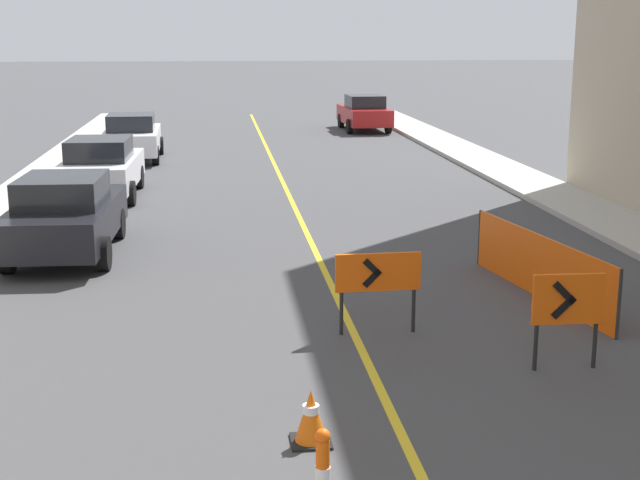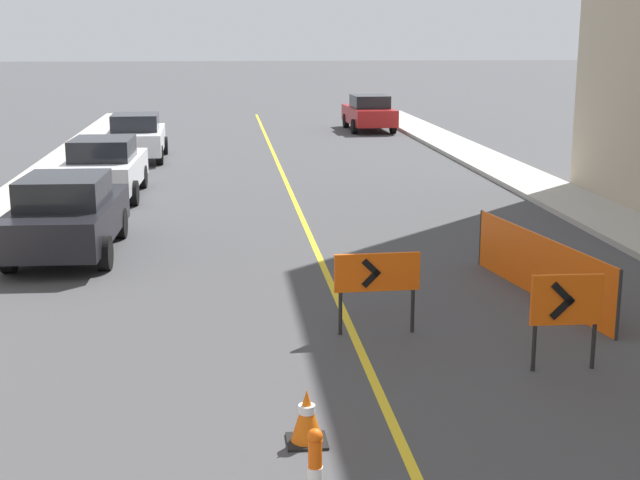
# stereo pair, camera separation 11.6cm
# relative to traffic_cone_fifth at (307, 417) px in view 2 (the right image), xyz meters

# --- Properties ---
(lane_stripe) EXTENTS (0.12, 51.90, 0.01)m
(lane_stripe) POSITION_rel_traffic_cone_fifth_xyz_m (1.00, 13.79, -0.29)
(lane_stripe) COLOR gold
(lane_stripe) RESTS_ON ground_plane
(sidewalk_left) EXTENTS (1.84, 51.90, 0.14)m
(sidewalk_left) POSITION_rel_traffic_cone_fifth_xyz_m (-6.00, 13.79, -0.23)
(sidewalk_left) COLOR #ADA89E
(sidewalk_left) RESTS_ON ground_plane
(sidewalk_right) EXTENTS (1.84, 51.90, 0.14)m
(sidewalk_right) POSITION_rel_traffic_cone_fifth_xyz_m (7.99, 13.79, -0.23)
(sidewalk_right) COLOR #ADA89E
(sidewalk_right) RESTS_ON ground_plane
(traffic_cone_fifth) EXTENTS (0.43, 0.43, 0.60)m
(traffic_cone_fifth) POSITION_rel_traffic_cone_fifth_xyz_m (0.00, 0.00, 0.00)
(traffic_cone_fifth) COLOR black
(traffic_cone_fifth) RESTS_ON ground_plane
(arrow_barricade_primary) EXTENTS (1.25, 0.11, 1.20)m
(arrow_barricade_primary) POSITION_rel_traffic_cone_fifth_xyz_m (1.34, 3.43, 0.57)
(arrow_barricade_primary) COLOR #EF560C
(arrow_barricade_primary) RESTS_ON ground_plane
(arrow_barricade_secondary) EXTENTS (0.94, 0.10, 1.28)m
(arrow_barricade_secondary) POSITION_rel_traffic_cone_fifth_xyz_m (3.49, 1.75, 0.59)
(arrow_barricade_secondary) COLOR #EF560C
(arrow_barricade_secondary) RESTS_ON ground_plane
(safety_mesh_fence) EXTENTS (0.77, 4.42, 1.04)m
(safety_mesh_fence) POSITION_rel_traffic_cone_fifth_xyz_m (4.31, 4.94, 0.23)
(safety_mesh_fence) COLOR #EF560C
(safety_mesh_fence) RESTS_ON ground_plane
(parked_car_curb_near) EXTENTS (1.96, 4.36, 1.59)m
(parked_car_curb_near) POSITION_rel_traffic_cone_fifth_xyz_m (-3.88, 8.76, 0.51)
(parked_car_curb_near) COLOR black
(parked_car_curb_near) RESTS_ON ground_plane
(parked_car_curb_mid) EXTENTS (1.95, 4.35, 1.59)m
(parked_car_curb_mid) POSITION_rel_traffic_cone_fifth_xyz_m (-3.95, 15.13, 0.51)
(parked_car_curb_mid) COLOR silver
(parked_car_curb_mid) RESTS_ON ground_plane
(parked_car_curb_far) EXTENTS (1.95, 4.34, 1.59)m
(parked_car_curb_far) POSITION_rel_traffic_cone_fifth_xyz_m (-3.78, 22.39, 0.51)
(parked_car_curb_far) COLOR silver
(parked_car_curb_far) RESTS_ON ground_plane
(parked_car_opposite_side) EXTENTS (1.95, 4.35, 1.59)m
(parked_car_opposite_side) POSITION_rel_traffic_cone_fifth_xyz_m (5.72, 30.97, 0.51)
(parked_car_opposite_side) COLOR maroon
(parked_car_opposite_side) RESTS_ON ground_plane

